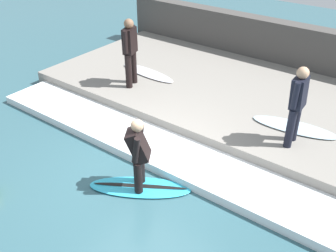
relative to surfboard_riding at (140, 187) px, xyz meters
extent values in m
plane|color=#335B66|center=(0.30, 0.20, -0.03)|extent=(28.00, 28.00, 0.00)
cube|color=gray|center=(3.86, 0.20, 0.15)|extent=(4.40, 9.60, 0.37)
cube|color=#474442|center=(6.31, 0.20, 0.71)|extent=(0.50, 10.08, 1.48)
cube|color=white|center=(1.07, 0.20, 0.06)|extent=(1.18, 9.12, 0.18)
ellipsoid|color=#2DADD1|center=(0.00, 0.00, 0.00)|extent=(1.45, 1.86, 0.06)
ellipsoid|color=black|center=(0.00, 0.00, 0.03)|extent=(0.97, 1.49, 0.01)
cylinder|color=black|center=(0.12, 0.07, 0.33)|extent=(0.15, 0.15, 0.61)
cylinder|color=black|center=(-0.12, -0.07, 0.33)|extent=(0.15, 0.15, 0.61)
cube|color=black|center=(0.00, 0.00, 0.92)|extent=(0.52, 0.53, 0.60)
sphere|color=tan|center=(0.00, 0.00, 1.29)|extent=(0.21, 0.21, 0.21)
cylinder|color=black|center=(0.18, 0.11, 0.95)|extent=(0.11, 0.19, 0.50)
cylinder|color=black|center=(-0.18, -0.11, 0.95)|extent=(0.11, 0.19, 0.50)
cylinder|color=black|center=(2.73, 2.50, 0.76)|extent=(0.16, 0.16, 0.84)
cylinder|color=black|center=(2.45, 2.41, 0.76)|extent=(0.16, 0.16, 0.84)
cube|color=black|center=(2.59, 2.46, 1.48)|extent=(0.44, 0.34, 0.60)
sphere|color=#846047|center=(2.59, 2.46, 1.88)|extent=(0.23, 0.23, 0.23)
cylinder|color=black|center=(2.81, 2.52, 1.52)|extent=(0.11, 0.12, 0.53)
cylinder|color=black|center=(2.38, 2.39, 1.52)|extent=(0.11, 0.12, 0.53)
ellipsoid|color=silver|center=(3.35, 2.57, 0.37)|extent=(0.62, 1.82, 0.06)
cylinder|color=black|center=(2.61, -1.72, 0.73)|extent=(0.15, 0.15, 0.79)
cylinder|color=black|center=(2.32, -1.74, 0.73)|extent=(0.15, 0.15, 0.79)
cube|color=black|center=(2.46, -1.73, 1.42)|extent=(0.39, 0.27, 0.59)
sphere|color=tan|center=(2.46, -1.73, 1.80)|extent=(0.22, 0.22, 0.22)
cylinder|color=black|center=(2.68, -1.72, 1.45)|extent=(0.11, 0.12, 0.51)
cylinder|color=black|center=(2.25, -1.74, 1.45)|extent=(0.11, 0.12, 0.51)
ellipsoid|color=silver|center=(3.03, -1.59, 0.37)|extent=(0.77, 1.79, 0.06)
camera|label=1|loc=(-4.03, -3.65, 4.59)|focal=42.00mm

